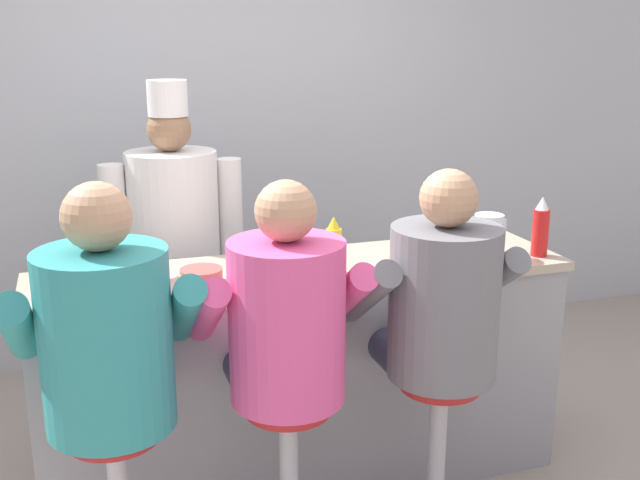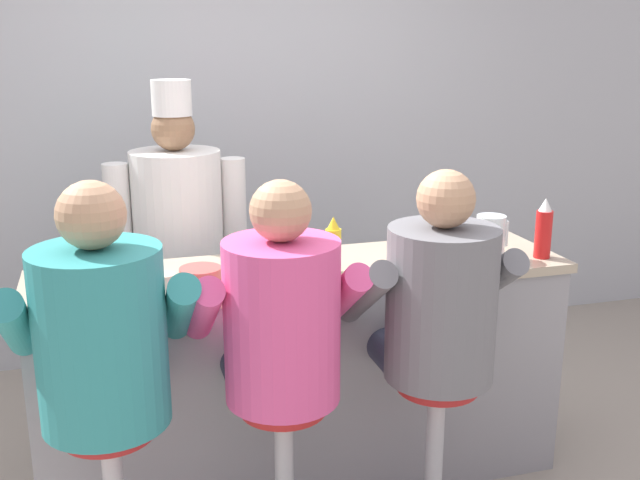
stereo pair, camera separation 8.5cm
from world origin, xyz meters
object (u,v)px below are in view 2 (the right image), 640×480
Objects in this scene: breakfast_plate at (75,295)px; diner_seated_pink at (280,329)px; coffee_mug_tan at (165,285)px; ketchup_bottle_red at (544,230)px; mustard_bottle_yellow at (333,247)px; cereal_bowl at (201,275)px; diner_seated_teal at (102,345)px; water_pitcher_clear at (490,237)px; cook_in_whites_near at (179,242)px; hot_sauce_bottle_orange at (440,243)px; diner_seated_grey at (436,312)px.

diner_seated_pink is at bearing -30.21° from breakfast_plate.
coffee_mug_tan is 0.10× the size of diner_seated_pink.
mustard_bottle_yellow is (-0.93, 0.05, -0.01)m from ketchup_bottle_red.
cereal_bowl is 0.51m from diner_seated_pink.
mustard_bottle_yellow is at bearing -3.88° from cereal_bowl.
diner_seated_teal is 0.59m from diner_seated_pink.
water_pitcher_clear is 1.13× the size of cereal_bowl.
cook_in_whites_near is (-1.25, 0.78, -0.13)m from water_pitcher_clear.
diner_seated_pink is (-0.83, -0.48, -0.12)m from hot_sauce_bottle_orange.
cereal_bowl is 0.11× the size of diner_seated_teal.
hot_sauce_bottle_orange is 0.10× the size of diner_seated_pink.
ketchup_bottle_red is 1.32m from diner_seated_pink.
cook_in_whites_near reaches higher than water_pitcher_clear.
diner_seated_pink reaches higher than mustard_bottle_yellow.
breakfast_plate is (-1.71, -0.04, -0.08)m from water_pitcher_clear.
diner_seated_teal is at bearing -165.17° from water_pitcher_clear.
cook_in_whites_near is (-0.80, 1.22, 0.00)m from diner_seated_grey.
diner_seated_teal is at bearing 179.85° from diner_seated_pink.
mustard_bottle_yellow reaches higher than hot_sauce_bottle_orange.
ketchup_bottle_red is 1.89m from diner_seated_teal.
cook_in_whites_near is at bearing 72.80° from diner_seated_teal.
breakfast_plate is at bearing -178.09° from mustard_bottle_yellow.
diner_seated_grey is at bearing -17.26° from breakfast_plate.
mustard_bottle_yellow is 0.97m from cook_in_whites_near.
coffee_mug_tan is at bearing -171.86° from hot_sauce_bottle_orange.
diner_seated_teal is at bearing -126.66° from coffee_mug_tan.
diner_seated_teal reaches higher than coffee_mug_tan.
coffee_mug_tan is 0.10× the size of diner_seated_grey.
ketchup_bottle_red is at bearing -29.82° from cook_in_whites_near.
hot_sauce_bottle_orange is 0.09× the size of cook_in_whites_near.
breakfast_plate is (-1.00, -0.03, -0.09)m from mustard_bottle_yellow.
hot_sauce_bottle_orange is at bearing 18.85° from diner_seated_teal.
water_pitcher_clear is 1.13m from diner_seated_pink.
water_pitcher_clear is (0.71, 0.01, -0.01)m from mustard_bottle_yellow.
mustard_bottle_yellow is at bearing -179.49° from water_pitcher_clear.
hot_sauce_bottle_orange reaches higher than cereal_bowl.
mustard_bottle_yellow is 0.69m from coffee_mug_tan.
cook_in_whites_near reaches higher than hot_sauce_bottle_orange.
diner_seated_pink is at bearing -179.98° from diner_seated_grey.
ketchup_bottle_red reaches higher than hot_sauce_bottle_orange.
ketchup_bottle_red is at bearing -14.52° from hot_sauce_bottle_orange.
diner_seated_grey reaches higher than mustard_bottle_yellow.
mustard_bottle_yellow is 0.54m from cereal_bowl.
cook_in_whites_near is (-0.54, 0.79, -0.15)m from mustard_bottle_yellow.
cereal_bowl is (-1.24, 0.03, -0.07)m from water_pitcher_clear.
coffee_mug_tan is (-1.18, -0.17, -0.02)m from hot_sauce_bottle_orange.
diner_seated_grey is at bearing -136.13° from water_pitcher_clear.
diner_seated_pink is at bearing -157.39° from water_pitcher_clear.
diner_seated_teal reaches higher than diner_seated_pink.
diner_seated_teal is 1.02× the size of diner_seated_grey.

